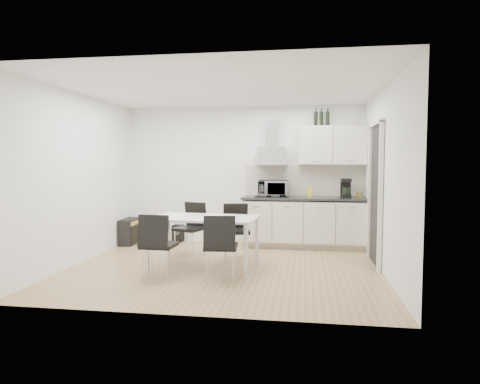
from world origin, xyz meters
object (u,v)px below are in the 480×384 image
object	(u,v)px
chair_far_right	(236,232)
chair_near_right	(221,247)
guitar_amp	(130,231)
floor_speaker	(178,233)
chair_near_left	(159,246)
dining_table	(204,222)
kitchenette	(306,202)
chair_far_left	(189,229)

from	to	relation	value
chair_far_right	chair_near_right	size ratio (longest dim) A/B	1.00
guitar_amp	floor_speaker	world-z (taller)	guitar_amp
chair_far_right	floor_speaker	xyz separation A→B (m)	(-1.36, 1.32, -0.28)
chair_near_left	chair_far_right	bearing A→B (deg)	59.39
dining_table	chair_near_left	xyz separation A→B (m)	(-0.44, -0.69, -0.24)
chair_far_right	chair_near_left	world-z (taller)	same
dining_table	floor_speaker	world-z (taller)	dining_table
kitchenette	chair_far_right	distance (m)	1.64
chair_near_left	chair_near_right	distance (m)	0.83
chair_near_left	guitar_amp	xyz separation A→B (m)	(-1.37, 2.25, -0.20)
chair_near_right	floor_speaker	size ratio (longest dim) A/B	2.68
floor_speaker	chair_far_right	bearing A→B (deg)	-39.54
dining_table	chair_near_left	world-z (taller)	chair_near_left
kitchenette	floor_speaker	distance (m)	2.55
chair_far_left	chair_near_right	bearing A→B (deg)	139.43
chair_near_right	guitar_amp	xyz separation A→B (m)	(-2.20, 2.22, -0.20)
kitchenette	guitar_amp	size ratio (longest dim) A/B	4.31
kitchenette	chair_near_right	xyz separation A→B (m)	(-1.09, -2.42, -0.39)
guitar_amp	chair_near_left	bearing A→B (deg)	-60.39
dining_table	guitar_amp	size ratio (longest dim) A/B	2.74
chair_near_right	floor_speaker	xyz separation A→B (m)	(-1.37, 2.59, -0.28)
chair_near_left	floor_speaker	size ratio (longest dim) A/B	2.68
chair_near_left	chair_near_right	xyz separation A→B (m)	(0.83, 0.03, 0.00)
chair_far_left	chair_near_left	world-z (taller)	same
kitchenette	chair_near_right	world-z (taller)	kitchenette
kitchenette	chair_far_left	size ratio (longest dim) A/B	2.86
chair_far_left	floor_speaker	size ratio (longest dim) A/B	2.68
chair_near_right	chair_far_left	bearing A→B (deg)	114.41
chair_far_left	chair_far_right	distance (m)	0.82
chair_far_left	guitar_amp	xyz separation A→B (m)	(-1.39, 0.83, -0.20)
guitar_amp	floor_speaker	distance (m)	0.92
chair_far_right	chair_far_left	bearing A→B (deg)	-20.68
kitchenette	chair_near_left	xyz separation A→B (m)	(-1.93, -2.45, -0.39)
dining_table	chair_near_right	bearing A→B (deg)	-55.13
dining_table	chair_near_right	distance (m)	0.81
chair_near_right	guitar_amp	distance (m)	3.13
kitchenette	floor_speaker	size ratio (longest dim) A/B	7.68
kitchenette	floor_speaker	world-z (taller)	kitchenette
dining_table	kitchenette	bearing A→B (deg)	54.19
chair_far_right	floor_speaker	world-z (taller)	chair_far_right
dining_table	chair_near_left	distance (m)	0.85
chair_far_right	guitar_amp	size ratio (longest dim) A/B	1.50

